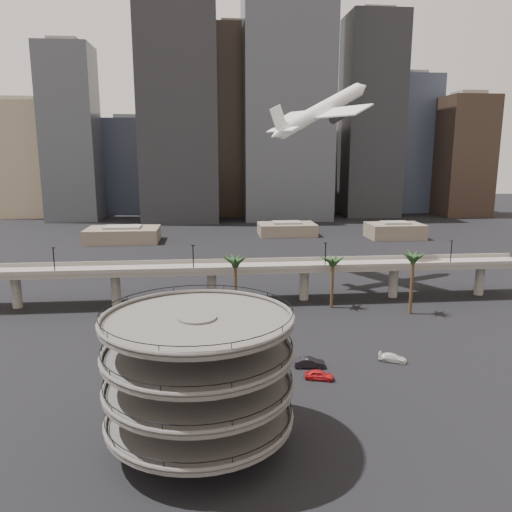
{
  "coord_description": "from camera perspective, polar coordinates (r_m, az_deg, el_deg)",
  "views": [
    {
      "loc": [
        -11.63,
        -58.37,
        34.49
      ],
      "look_at": [
        -3.18,
        28.0,
        16.5
      ],
      "focal_mm": 35.0,
      "sensor_mm": 36.0,
      "label": 1
    }
  ],
  "objects": [
    {
      "name": "car_c",
      "position": [
        88.69,
        15.35,
        -11.14
      ],
      "size": [
        4.99,
        3.75,
        1.34
      ],
      "primitive_type": "imported",
      "rotation": [
        0.0,
        0.0,
        1.11
      ],
      "color": "silver",
      "rests_on": "ground"
    },
    {
      "name": "car_b",
      "position": [
        83.83,
        6.15,
        -12.03
      ],
      "size": [
        5.24,
        2.34,
        1.67
      ],
      "primitive_type": "imported",
      "rotation": [
        0.0,
        0.0,
        1.46
      ],
      "color": "black",
      "rests_on": "ground"
    },
    {
      "name": "skyline",
      "position": [
        277.17,
        -0.04,
        14.88
      ],
      "size": [
        269.0,
        86.0,
        135.94
      ],
      "color": "gray",
      "rests_on": "ground"
    },
    {
      "name": "airborne_jet",
      "position": [
        135.06,
        7.47,
        16.15
      ],
      "size": [
        31.17,
        29.94,
        17.63
      ],
      "rotation": [
        0.0,
        -0.42,
        0.52
      ],
      "color": "white",
      "rests_on": "ground"
    },
    {
      "name": "car_a",
      "position": [
        80.0,
        7.25,
        -13.32
      ],
      "size": [
        4.8,
        2.96,
        1.53
      ],
      "primitive_type": "imported",
      "rotation": [
        0.0,
        0.0,
        1.29
      ],
      "color": "red",
      "rests_on": "ground"
    },
    {
      "name": "ground",
      "position": [
        68.79,
        5.18,
        -18.43
      ],
      "size": [
        700.0,
        700.0,
        0.0
      ],
      "primitive_type": "plane",
      "color": "black",
      "rests_on": "ground"
    },
    {
      "name": "parking_ramp",
      "position": [
        59.72,
        -6.56,
        -12.75
      ],
      "size": [
        22.2,
        22.2,
        17.35
      ],
      "color": "#4D4A47",
      "rests_on": "ground"
    },
    {
      "name": "overpass",
      "position": [
        117.15,
        0.27,
        -1.69
      ],
      "size": [
        130.0,
        9.3,
        14.7
      ],
      "color": "slate",
      "rests_on": "ground"
    },
    {
      "name": "palm_trees",
      "position": [
        108.64,
        8.2,
        -0.66
      ],
      "size": [
        42.4,
        10.4,
        14.0
      ],
      "color": "#4E3621",
      "rests_on": "ground"
    },
    {
      "name": "low_buildings",
      "position": [
        203.99,
        -0.31,
        2.79
      ],
      "size": [
        135.0,
        27.5,
        6.8
      ],
      "color": "#67594B",
      "rests_on": "ground"
    }
  ]
}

